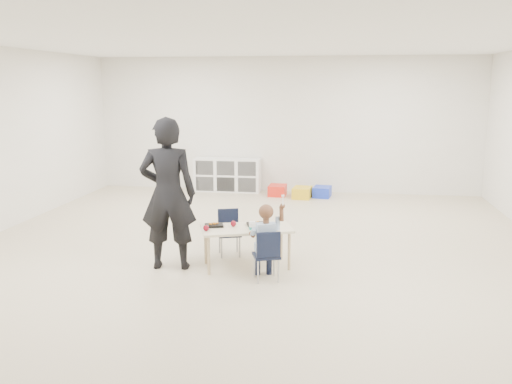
# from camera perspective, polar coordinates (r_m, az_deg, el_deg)

# --- Properties ---
(room) EXTENTS (9.00, 9.02, 2.80)m
(room) POSITION_cam_1_polar(r_m,az_deg,el_deg) (6.94, -0.56, 4.42)
(room) COLOR beige
(room) RESTS_ON ground
(table) EXTENTS (1.22, 0.87, 0.50)m
(table) POSITION_cam_1_polar(r_m,az_deg,el_deg) (6.72, -1.00, -5.78)
(table) COLOR beige
(table) RESTS_ON ground
(chair_near) EXTENTS (0.37, 0.35, 0.60)m
(chair_near) POSITION_cam_1_polar(r_m,az_deg,el_deg) (6.27, 1.09, -6.61)
(chair_near) COLOR black
(chair_near) RESTS_ON ground
(chair_far) EXTENTS (0.37, 0.35, 0.60)m
(chair_far) POSITION_cam_1_polar(r_m,az_deg,el_deg) (7.16, -2.82, -4.35)
(chair_far) COLOR black
(chair_far) RESTS_ON ground
(child) EXTENTS (0.51, 0.51, 0.95)m
(child) POSITION_cam_1_polar(r_m,az_deg,el_deg) (6.22, 1.10, -5.09)
(child) COLOR #A5BFE0
(child) RESTS_ON chair_near
(lunch_tray_near) EXTENTS (0.26, 0.22, 0.03)m
(lunch_tray_near) POSITION_cam_1_polar(r_m,az_deg,el_deg) (6.74, 0.00, -3.41)
(lunch_tray_near) COLOR black
(lunch_tray_near) RESTS_ON table
(lunch_tray_far) EXTENTS (0.26, 0.22, 0.03)m
(lunch_tray_far) POSITION_cam_1_polar(r_m,az_deg,el_deg) (6.71, -4.44, -3.53)
(lunch_tray_far) COLOR black
(lunch_tray_far) RESTS_ON table
(milk_carton) EXTENTS (0.09, 0.09, 0.10)m
(milk_carton) POSITION_cam_1_polar(r_m,az_deg,el_deg) (6.52, -0.39, -3.60)
(milk_carton) COLOR white
(milk_carton) RESTS_ON table
(bread_roll) EXTENTS (0.09, 0.09, 0.07)m
(bread_roll) POSITION_cam_1_polar(r_m,az_deg,el_deg) (6.61, 1.32, -3.55)
(bread_roll) COLOR tan
(bread_roll) RESTS_ON table
(apple_near) EXTENTS (0.07, 0.07, 0.07)m
(apple_near) POSITION_cam_1_polar(r_m,az_deg,el_deg) (6.70, -2.39, -3.34)
(apple_near) COLOR maroon
(apple_near) RESTS_ON table
(apple_far) EXTENTS (0.07, 0.07, 0.07)m
(apple_far) POSITION_cam_1_polar(r_m,az_deg,el_deg) (6.51, -5.27, -3.80)
(apple_far) COLOR maroon
(apple_far) RESTS_ON table
(cubby_shelf) EXTENTS (1.40, 0.40, 0.70)m
(cubby_shelf) POSITION_cam_1_polar(r_m,az_deg,el_deg) (11.48, -3.02, 1.82)
(cubby_shelf) COLOR white
(cubby_shelf) RESTS_ON ground
(adult) EXTENTS (0.74, 0.54, 1.86)m
(adult) POSITION_cam_1_polar(r_m,az_deg,el_deg) (6.61, -9.26, -0.20)
(adult) COLOR black
(adult) RESTS_ON ground
(bin_red) EXTENTS (0.35, 0.45, 0.21)m
(bin_red) POSITION_cam_1_polar(r_m,az_deg,el_deg) (11.06, 2.27, 0.18)
(bin_red) COLOR red
(bin_red) RESTS_ON ground
(bin_yellow) EXTENTS (0.39, 0.48, 0.22)m
(bin_yellow) POSITION_cam_1_polar(r_m,az_deg,el_deg) (10.84, 4.87, -0.06)
(bin_yellow) COLOR yellow
(bin_yellow) RESTS_ON ground
(bin_blue) EXTENTS (0.38, 0.47, 0.21)m
(bin_blue) POSITION_cam_1_polar(r_m,az_deg,el_deg) (10.99, 6.98, 0.02)
(bin_blue) COLOR #1B35CC
(bin_blue) RESTS_ON ground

